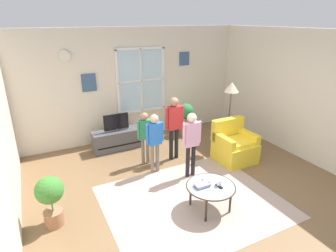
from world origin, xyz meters
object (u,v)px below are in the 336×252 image
object	(u,v)px
person_red_shirt	(174,121)
person_blue_shirt	(154,137)
remote_near_books	(205,182)
tv_stand	(117,139)
cup	(219,183)
potted_plant_corner	(50,196)
book_stack	(202,185)
person_green_shirt	(145,132)
television	(116,122)
potted_plant_by_window	(186,117)
person_pink_shirt	(191,138)
coffee_table	(211,187)
armchair	(234,146)
remote_near_cup	(219,186)
floor_lamp	(231,94)

from	to	relation	value
person_red_shirt	person_blue_shirt	xyz separation A→B (m)	(-0.60, -0.34, -0.11)
remote_near_books	person_blue_shirt	bearing A→B (deg)	102.02
tv_stand	cup	size ratio (longest dim) A/B	11.32
potted_plant_corner	book_stack	bearing A→B (deg)	-17.76
tv_stand	person_green_shirt	distance (m)	1.13
tv_stand	person_blue_shirt	size ratio (longest dim) A/B	0.94
remote_near_books	person_blue_shirt	xyz separation A→B (m)	(-0.29, 1.34, 0.32)
television	potted_plant_by_window	size ratio (longest dim) A/B	0.69
person_pink_shirt	cup	bearing A→B (deg)	-96.95
tv_stand	potted_plant_by_window	xyz separation A→B (m)	(1.89, 0.08, 0.24)
cup	person_pink_shirt	distance (m)	1.13
coffee_table	cup	world-z (taller)	cup
television	armchair	xyz separation A→B (m)	(2.06, -1.67, -0.34)
remote_near_cup	person_red_shirt	world-z (taller)	person_red_shirt
cup	person_pink_shirt	xyz separation A→B (m)	(0.13, 1.07, 0.33)
remote_near_books	remote_near_cup	xyz separation A→B (m)	(0.12, -0.21, 0.00)
floor_lamp	remote_near_cup	bearing A→B (deg)	-131.40
remote_near_cup	armchair	bearing A→B (deg)	43.31
tv_stand	remote_near_books	world-z (taller)	tv_stand
remote_near_cup	floor_lamp	distance (m)	2.54
person_blue_shirt	person_pink_shirt	xyz separation A→B (m)	(0.55, -0.45, 0.05)
person_green_shirt	person_pink_shirt	xyz separation A→B (m)	(0.58, -0.85, 0.10)
book_stack	person_red_shirt	xyz separation A→B (m)	(0.43, 1.75, 0.41)
floor_lamp	person_blue_shirt	bearing A→B (deg)	-173.08
person_pink_shirt	potted_plant_by_window	bearing A→B (deg)	62.36
book_stack	cup	world-z (taller)	cup
television	person_red_shirt	distance (m)	1.41
tv_stand	coffee_table	size ratio (longest dim) A/B	1.46
remote_near_books	person_pink_shirt	world-z (taller)	person_pink_shirt
coffee_table	person_red_shirt	size ratio (longest dim) A/B	0.57
tv_stand	potted_plant_corner	bearing A→B (deg)	-127.81
potted_plant_by_window	cup	bearing A→B (deg)	-110.74
tv_stand	remote_near_books	xyz separation A→B (m)	(0.63, -2.71, 0.21)
tv_stand	person_red_shirt	distance (m)	1.54
television	book_stack	distance (m)	2.84
person_blue_shirt	person_pink_shirt	world-z (taller)	person_pink_shirt
book_stack	person_blue_shirt	xyz separation A→B (m)	(-0.17, 1.41, 0.30)
person_green_shirt	floor_lamp	bearing A→B (deg)	-4.54
armchair	floor_lamp	bearing A→B (deg)	64.67
remote_near_cup	person_pink_shirt	xyz separation A→B (m)	(0.15, 1.10, 0.37)
cup	person_pink_shirt	size ratio (longest dim) A/B	0.08
book_stack	person_green_shirt	xyz separation A→B (m)	(-0.21, 1.81, 0.26)
tv_stand	potted_plant_corner	world-z (taller)	potted_plant_corner
remote_near_cup	potted_plant_by_window	xyz separation A→B (m)	(1.14, 3.00, 0.03)
remote_near_cup	person_green_shirt	bearing A→B (deg)	102.67
armchair	person_green_shirt	xyz separation A→B (m)	(-1.76, 0.70, 0.38)
remote_near_books	potted_plant_corner	world-z (taller)	potted_plant_corner
person_pink_shirt	floor_lamp	bearing A→B (deg)	25.75
television	potted_plant_by_window	distance (m)	1.90
person_red_shirt	person_pink_shirt	distance (m)	0.79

